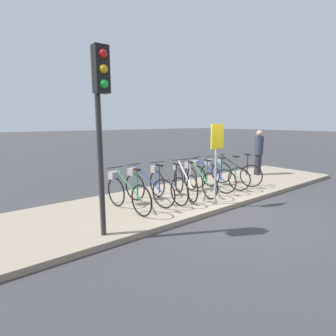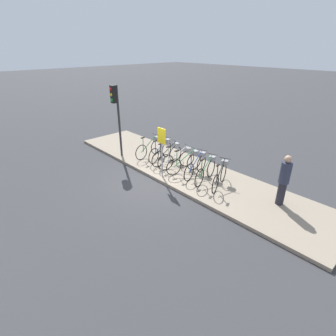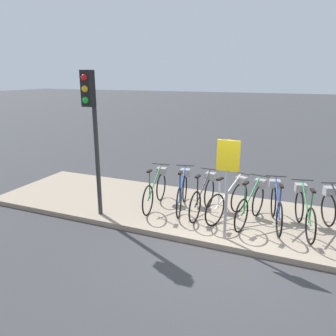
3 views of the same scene
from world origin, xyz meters
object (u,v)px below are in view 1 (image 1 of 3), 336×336
Objects in this scene: parked_bicycle_1 at (146,186)px; parked_bicycle_3 at (184,180)px; parked_bicycle_5 at (208,176)px; pedestrian at (258,151)px; sign_post at (217,150)px; traffic_light at (101,104)px; parked_bicycle_2 at (166,183)px; parked_bicycle_4 at (198,178)px; parked_bicycle_6 at (222,174)px; parked_bicycle_7 at (233,171)px; parked_bicycle_0 at (126,191)px.

parked_bicycle_3 is (1.20, -0.10, 0.00)m from parked_bicycle_1.
pedestrian reaches higher than parked_bicycle_5.
parked_bicycle_3 is 1.41m from sign_post.
parked_bicycle_3 is 0.94× the size of pedestrian.
traffic_light is 1.63× the size of sign_post.
parked_bicycle_5 is at bearing 0.85° from parked_bicycle_2.
parked_bicycle_5 is 0.52× the size of traffic_light.
traffic_light is (-7.22, -1.59, 1.45)m from pedestrian.
parked_bicycle_6 is at bearing 1.56° from parked_bicycle_4.
parked_bicycle_5 is 1.04× the size of parked_bicycle_7.
parked_bicycle_1 is 0.52× the size of traffic_light.
parked_bicycle_5 is at bearing -1.59° from parked_bicycle_1.
sign_post is at bearing -144.40° from parked_bicycle_6.
parked_bicycle_5 is at bearing -172.43° from pedestrian.
parked_bicycle_0 is at bearing -179.86° from parked_bicycle_6.
pedestrian is (3.33, 0.44, 0.47)m from parked_bicycle_5.
parked_bicycle_3 is 0.96× the size of parked_bicycle_4.
parked_bicycle_7 is (1.21, -0.02, 0.00)m from parked_bicycle_5.
parked_bicycle_0 is 3.44m from parked_bicycle_6.
traffic_light reaches higher than parked_bicycle_5.
traffic_light is at bearing -166.28° from parked_bicycle_6.
parked_bicycle_3 and parked_bicycle_6 have the same top height.
parked_bicycle_3 is 3.63m from traffic_light.
parked_bicycle_3 is (1.86, 0.03, 0.00)m from parked_bicycle_0.
sign_post is (1.99, -1.03, 0.93)m from parked_bicycle_0.
traffic_light reaches higher than parked_bicycle_3.
pedestrian is (5.54, 0.38, 0.47)m from parked_bicycle_1.
sign_post is at bearing -152.72° from parked_bicycle_7.
parked_bicycle_7 is at bearing 12.47° from traffic_light.
pedestrian is (2.13, 0.47, 0.47)m from parked_bicycle_7.
parked_bicycle_6 is 0.64m from parked_bicycle_7.
parked_bicycle_7 is at bearing 0.66° from parked_bicycle_0.
parked_bicycle_0 and parked_bicycle_4 have the same top height.
parked_bicycle_0 is 0.99× the size of pedestrian.
parked_bicycle_2 is 1.06× the size of parked_bicycle_3.
pedestrian is at bearing 20.08° from sign_post.
parked_bicycle_3 is at bearing 97.34° from sign_post.
parked_bicycle_0 is 1.86m from parked_bicycle_3.
parked_bicycle_0 and parked_bicycle_2 have the same top height.
parked_bicycle_6 is (0.57, -0.06, 0.00)m from parked_bicycle_5.
parked_bicycle_7 is at bearing 3.43° from parked_bicycle_6.
parked_bicycle_3 is 1.00× the size of parked_bicycle_7.
parked_bicycle_0 is at bearing -177.91° from parked_bicycle_2.
parked_bicycle_7 is 2.52m from sign_post.
parked_bicycle_1 is at bearing 177.49° from parked_bicycle_6.
traffic_light reaches higher than parked_bicycle_1.
traffic_light is (-1.02, -1.08, 1.92)m from parked_bicycle_0.
parked_bicycle_3 is 0.81× the size of sign_post.
parked_bicycle_2 is (0.57, -0.09, 0.00)m from parked_bicycle_1.
parked_bicycle_5 is (1.01, 0.04, 0.00)m from parked_bicycle_3.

